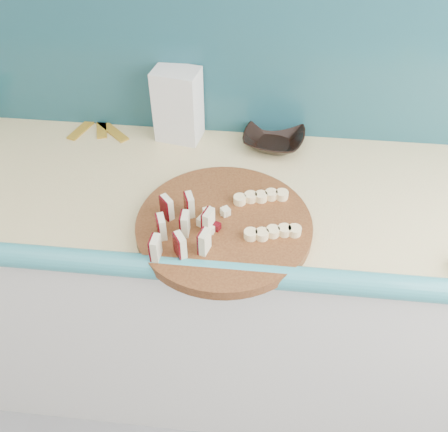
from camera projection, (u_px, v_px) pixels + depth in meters
name	position (u px, v px, depth m)	size (l,w,h in m)	color
kitchen_counter	(170.00, 285.00, 1.71)	(2.20, 0.63, 0.91)	white
backsplash	(170.00, 52.00, 1.43)	(2.20, 0.02, 0.50)	teal
cutting_board	(224.00, 226.00, 1.26)	(0.44, 0.44, 0.03)	#44200E
apple_wedges	(181.00, 227.00, 1.19)	(0.14, 0.20, 0.06)	beige
apple_chunks	(213.00, 220.00, 1.24)	(0.06, 0.07, 0.02)	#F5EFC4
banana_slices	(267.00, 214.00, 1.25)	(0.17, 0.19, 0.02)	#F9DC98
brown_bowl	(274.00, 139.00, 1.51)	(0.18, 0.18, 0.04)	black
flour_bag	(178.00, 105.00, 1.48)	(0.13, 0.09, 0.22)	silver
banana_peel	(99.00, 128.00, 1.59)	(0.20, 0.16, 0.01)	#B98A23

